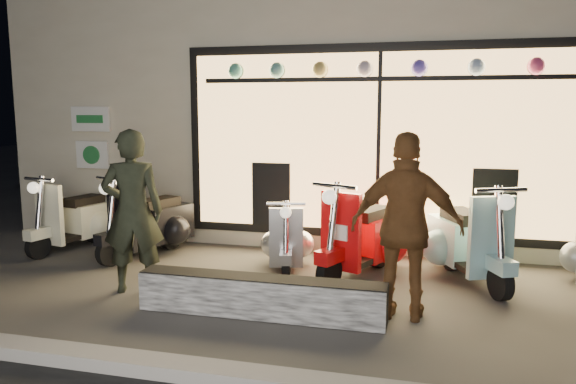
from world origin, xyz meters
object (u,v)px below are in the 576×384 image
man (133,211)px  scooter_red (367,236)px  scooter_silver (287,239)px  graffiti_barrier (260,297)px  woman (406,227)px

man → scooter_red: bearing=-172.5°
scooter_silver → man: (-1.40, -1.35, 0.54)m
graffiti_barrier → scooter_red: size_ratio=1.58×
scooter_silver → woman: woman is taller
scooter_silver → man: man is taller
scooter_red → man: size_ratio=0.86×
scooter_silver → scooter_red: (1.01, 0.02, 0.09)m
man → graffiti_barrier: bearing=144.1°
scooter_red → woman: (0.53, -1.46, 0.45)m
scooter_silver → woman: (1.54, -1.43, 0.54)m
man → woman: bearing=156.2°
graffiti_barrier → man: 1.77m
scooter_silver → man: size_ratio=0.70×
graffiti_barrier → scooter_silver: scooter_silver is taller
graffiti_barrier → woman: woman is taller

